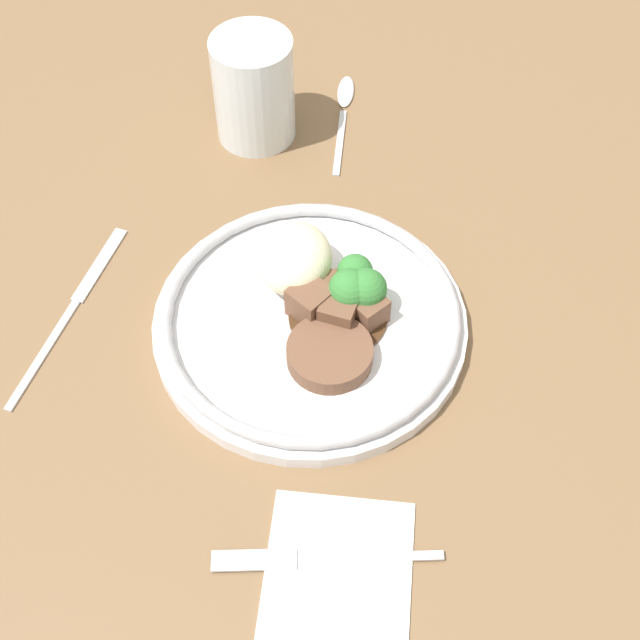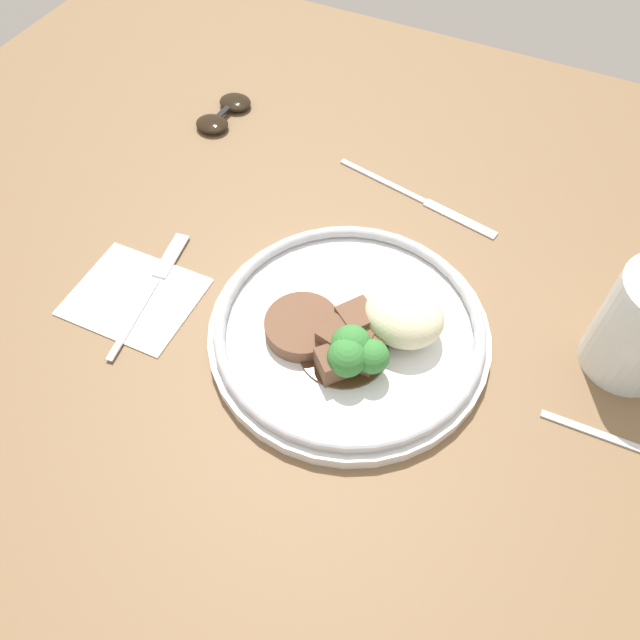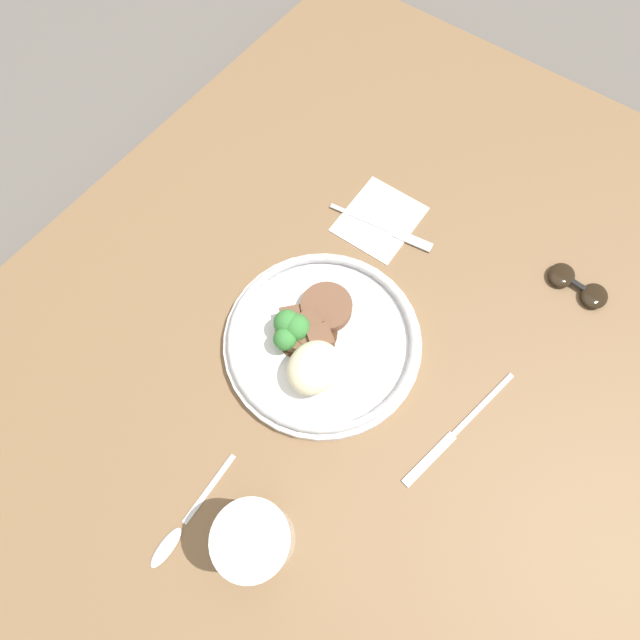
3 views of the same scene
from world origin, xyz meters
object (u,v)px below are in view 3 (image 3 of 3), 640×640
object	(u,v)px
plate	(319,340)
sunglasses	(578,285)
fork	(390,231)
knife	(456,432)
juice_glass	(257,539)
spoon	(177,532)

from	to	relation	value
plate	sunglasses	distance (m)	0.39
fork	knife	xyz separation A→B (m)	(0.21, 0.24, -0.00)
juice_glass	sunglasses	xyz separation A→B (m)	(-0.54, 0.16, -0.04)
fork	spoon	bearing A→B (deg)	-95.81
plate	spoon	size ratio (longest dim) A/B	1.75
juice_glass	fork	size ratio (longest dim) A/B	0.66
plate	fork	xyz separation A→B (m)	(-0.22, -0.02, -0.01)
plate	sunglasses	size ratio (longest dim) A/B	2.93
knife	plate	bearing A→B (deg)	-76.50
fork	knife	bearing A→B (deg)	-49.95
plate	juice_glass	distance (m)	0.26
plate	knife	xyz separation A→B (m)	(-0.01, 0.22, -0.02)
knife	spoon	distance (m)	0.37
plate	fork	bearing A→B (deg)	-174.12
plate	juice_glass	bearing A→B (deg)	20.86
sunglasses	fork	bearing A→B (deg)	-69.86
juice_glass	knife	bearing A→B (deg)	153.70
fork	knife	distance (m)	0.32
spoon	sunglasses	bearing A→B (deg)	155.51
juice_glass	knife	size ratio (longest dim) A/B	0.54
juice_glass	sunglasses	world-z (taller)	juice_glass
fork	spoon	distance (m)	0.52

